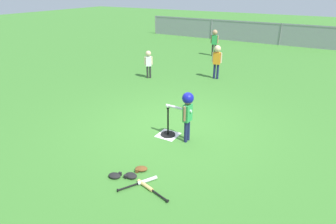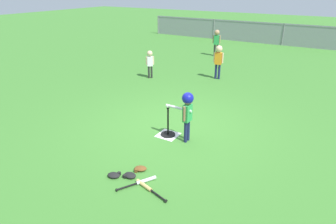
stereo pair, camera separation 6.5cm
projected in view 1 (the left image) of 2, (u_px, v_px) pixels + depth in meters
ground_plane at (175, 126)px, 6.79m from camera, size 60.00×60.00×0.00m
home_plate at (168, 135)px, 6.37m from camera, size 0.44×0.44×0.01m
batting_tee at (168, 131)px, 6.33m from camera, size 0.32×0.32×0.65m
baseball_on_tee at (168, 106)px, 6.10m from camera, size 0.07×0.07×0.07m
batter_child at (187, 107)px, 5.84m from camera, size 0.63×0.31×1.08m
fielder_near_right at (214, 39)px, 13.17m from camera, size 0.34×0.23×1.18m
fielder_near_left at (217, 58)px, 9.91m from camera, size 0.34×0.23×1.16m
fielder_deep_right at (148, 61)px, 10.03m from camera, size 0.23×0.21×0.96m
spare_bat_silver at (143, 182)px, 4.81m from camera, size 0.40×0.64×0.06m
spare_bat_wood at (148, 187)px, 4.68m from camera, size 0.69×0.24×0.06m
glove_by_plate at (141, 169)px, 5.14m from camera, size 0.27×0.24×0.07m
glove_near_bats at (131, 176)px, 4.96m from camera, size 0.22×0.18×0.07m
glove_tossed_aside at (115, 176)px, 4.96m from camera, size 0.25×0.22×0.07m
outfield_fence at (280, 33)px, 15.63m from camera, size 16.06×0.06×1.15m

